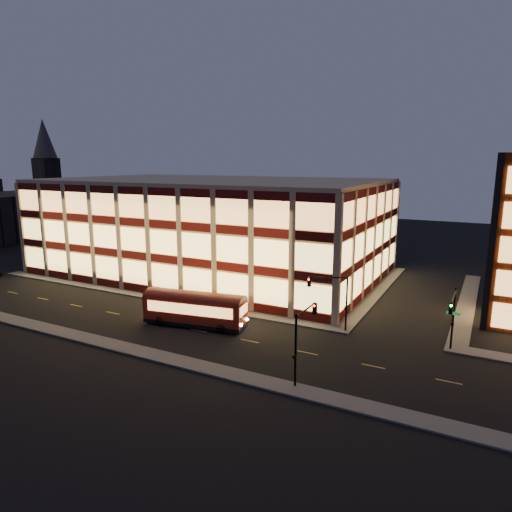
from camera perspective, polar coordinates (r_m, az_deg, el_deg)
The scene contains 12 objects.
ground at distance 58.39m, azimuth -11.90°, elevation -5.60°, with size 200.00×200.00×0.00m, color black.
sidewalk_office_south at distance 60.97m, azimuth -13.49°, elevation -4.85°, with size 54.00×2.00×0.15m, color #514F4C.
sidewalk_office_east at distance 63.42m, azimuth 14.92°, elevation -4.28°, with size 2.00×30.00×0.15m, color #514F4C.
sidewalk_tower_west at distance 62.12m, azimuth 24.88°, elevation -5.34°, with size 2.00×30.00×0.15m, color #514F4C.
sidewalk_near at distance 49.65m, azimuth -21.58°, elevation -9.24°, with size 100.00×2.00×0.15m, color #514F4C.
office_building at distance 71.84m, azimuth -5.37°, elevation 3.77°, with size 50.45×30.45×14.50m.
church_tower at distance 134.64m, azimuth -24.49°, elevation 7.24°, with size 5.00×5.00×18.00m, color #2D2621.
church_spire at distance 134.52m, azimuth -25.01°, elevation 13.18°, with size 6.00×6.00×10.00m, color #4C473F.
traffic_signal_far at distance 46.92m, azimuth 9.59°, elevation -4.56°, with size 3.79×1.87×6.00m.
traffic_signal_right at distance 44.11m, azimuth 23.37°, elevation -6.47°, with size 1.20×4.37×6.00m.
traffic_signal_near at distance 36.43m, azimuth 5.90°, elevation -9.28°, with size 0.32×4.45×6.00m.
trolley_bus at distance 48.99m, azimuth -7.66°, elevation -6.31°, with size 11.27×4.52×3.71m.
Camera 1 is at (35.94, -42.69, 17.17)m, focal length 32.00 mm.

